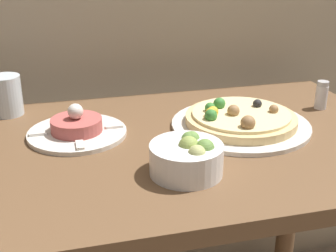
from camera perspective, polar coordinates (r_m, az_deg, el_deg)
The scene contains 6 objects.
dining_table at distance 1.07m, azimuth 1.44°, elevation -8.04°, with size 1.01×0.65×0.73m.
pizza_plate at distance 1.09m, azimuth 8.78°, elevation 0.70°, with size 0.32×0.32×0.06m.
tartare_plate at distance 1.05m, azimuth -11.05°, elevation -0.32°, with size 0.22×0.22×0.07m.
small_bowl at distance 0.87m, azimuth 2.39°, elevation -3.82°, with size 0.14×0.14×0.07m.
drinking_glass at distance 1.21m, azimuth -19.12°, elevation 3.55°, with size 0.08×0.08×0.10m.
salt_shaker at distance 1.25m, azimuth 18.21°, elevation 3.60°, with size 0.03×0.03×0.07m.
Camera 1 is at (-0.26, -0.56, 1.15)m, focal length 50.00 mm.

